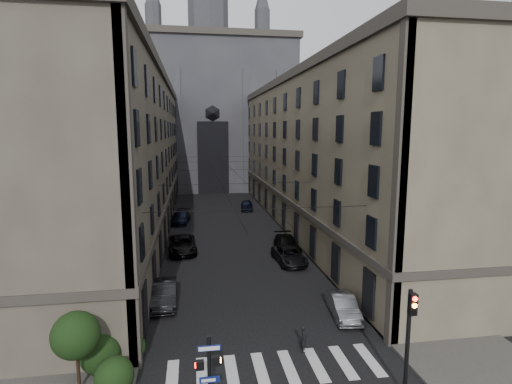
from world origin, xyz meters
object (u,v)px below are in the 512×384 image
gothic_tower (210,105)px  car_right_midfar (287,244)px  pedestrian_signal_left (209,374)px  car_left_midnear (164,294)px  car_left_far (181,217)px  car_right_near (343,306)px  car_left_near (164,298)px  car_right_midnear (289,255)px  pedestrian (304,338)px  traffic_light_right (409,330)px  car_right_far (247,205)px  car_left_midfar (182,245)px

gothic_tower → car_right_midfar: bearing=-83.9°
gothic_tower → pedestrian_signal_left: size_ratio=14.50×
car_left_midnear → car_right_midfar: bearing=42.1°
car_left_far → car_right_near: size_ratio=1.26×
car_right_midfar → gothic_tower: bearing=98.2°
gothic_tower → car_left_near: (-6.20, -61.43, -17.15)m
pedestrian_signal_left → car_right_midnear: bearing=67.3°
pedestrian → gothic_tower: bearing=16.6°
car_left_near → car_left_midnear: car_left_midnear is taller
car_right_midfar → pedestrian: 18.78m
car_left_near → car_right_midnear: (10.95, 7.68, 0.09)m
gothic_tower → pedestrian_signal_left: bearing=-92.7°
traffic_light_right → car_right_far: (-1.40, 44.79, -2.51)m
gothic_tower → car_right_midfar: size_ratio=10.77×
traffic_light_right → car_right_near: (0.11, 8.16, -2.57)m
car_left_midnear → car_left_midfar: (1.00, 12.29, 0.01)m
car_left_far → car_right_near: car_left_far is taller
car_right_midnear → car_right_far: size_ratio=1.16×
pedestrian_signal_left → car_left_midfar: 24.75m
car_left_far → traffic_light_right: bearing=-66.1°
car_left_midnear → car_right_near: (11.91, -3.77, -0.09)m
pedestrian_signal_left → car_right_far: 45.89m
traffic_light_right → car_right_far: 44.88m
car_left_midnear → car_left_far: 25.56m
car_left_midfar → car_right_near: 19.42m
car_left_midfar → pedestrian: car_left_midfar is taller
car_right_near → car_right_midfar: size_ratio=0.81×
car_right_far → pedestrian: size_ratio=2.93×
traffic_light_right → car_left_far: (-11.35, 37.49, -2.50)m
car_right_far → pedestrian: bearing=-86.6°
car_right_midnear → car_right_near: bearing=-88.5°
pedestrian_signal_left → traffic_light_right: (9.11, 0.42, 0.97)m
gothic_tower → car_left_far: (-5.75, -35.55, -17.01)m
car_right_midnear → pedestrian: (-2.82, -14.86, 0.04)m
pedestrian_signal_left → pedestrian: pedestrian_signal_left is taller
pedestrian_signal_left → car_left_far: 38.01m
pedestrian_signal_left → car_left_midfar: pedestrian_signal_left is taller
gothic_tower → car_left_midnear: bearing=-95.8°
car_left_near → car_left_midfar: 12.66m
pedestrian_signal_left → traffic_light_right: size_ratio=0.77×
pedestrian_signal_left → traffic_light_right: bearing=2.6°
car_left_far → car_right_midfar: size_ratio=1.01×
car_right_midnear → car_right_midfar: 3.65m
pedestrian_signal_left → car_left_midfar: size_ratio=0.68×
car_left_midfar → car_right_midnear: car_left_midfar is taller
car_left_far → car_right_midnear: size_ratio=1.04×
car_left_midnear → car_right_midfar: (11.60, 10.95, -0.02)m
car_left_near → car_left_far: (0.45, 25.88, 0.15)m
traffic_light_right → pedestrian: (-3.67, 4.43, -2.51)m
pedestrian → car_right_midnear: bearing=4.3°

